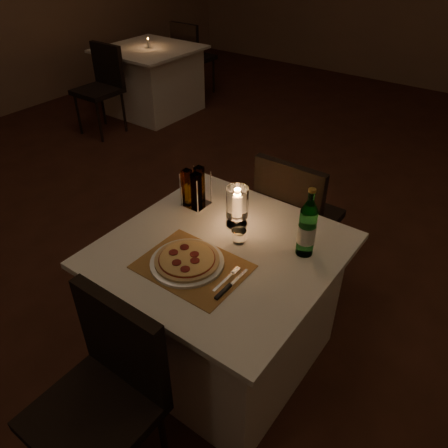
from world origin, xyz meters
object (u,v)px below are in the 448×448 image
Objects in this scene: chair_far at (294,212)px; pizza at (187,259)px; hurricane_candle at (237,204)px; water_bottle at (307,229)px; main_table at (222,305)px; tumbler at (239,237)px; plate at (187,262)px; neighbor_table_left at (152,80)px; chair_near at (107,384)px.

chair_far is 0.92m from pizza.
chair_far is 0.61m from hurricane_candle.
pizza is 0.85× the size of water_bottle.
main_table is 14.55× the size of tumbler.
main_table is 0.41m from tumbler.
chair_far is at bearing 86.80° from plate.
neighbor_table_left is at bearing 141.19° from hurricane_candle.
water_bottle reaches higher than tumbler.
water_bottle is at bearing -58.76° from chair_far.
main_table is at bearing 90.00° from chair_near.
neighbor_table_left is (-2.86, 2.34, -0.40)m from tumbler.
main_table is at bearing 74.44° from pizza.
neighbor_table_left is (-3.13, 2.23, -0.50)m from water_bottle.
pizza is 1.37× the size of hurricane_candle.
plate is 3.81m from neighbor_table_left.
water_bottle is 0.33× the size of neighbor_table_left.
plate is 1.14× the size of pizza.
chair_near is 4.21m from neighbor_table_left.
water_bottle is at bearing 70.60° from chair_near.
plate reaches higher than main_table.
main_table is at bearing 74.48° from plate.
tumbler is (0.04, -0.64, 0.23)m from chair_far.
water_bottle is 0.37m from hurricane_candle.
pizza is 0.28× the size of neighbor_table_left.
pizza is 0.27m from tumbler.
hurricane_candle reaches higher than chair_near.
pizza is 0.38m from hurricane_candle.
pizza is 0.53m from water_bottle.
chair_near reaches higher than pizza.
hurricane_candle is at bearing 93.03° from chair_near.
plate is (-0.05, -0.89, 0.20)m from chair_far.
main_table is 1.11× the size of chair_near.
chair_far is at bearing 86.79° from pizza.
neighbor_table_left is (-2.81, 1.70, -0.18)m from chair_far.
main_table is 0.52m from hurricane_candle.
chair_near is at bearing -90.00° from main_table.
tumbler is at bearing -51.55° from hurricane_candle.
chair_near is at bearing -90.00° from chair_far.
pizza is at bearing -138.03° from plate.
tumbler is at bearing 70.36° from plate.
neighbor_table_left is at bearing 144.60° from water_bottle.
chair_far is at bearing 93.76° from tumbler.
plate is 0.39m from hurricane_candle.
chair_near is at bearing -84.65° from plate.
chair_near reaches higher than tumbler.
water_bottle is (0.28, 0.11, 0.10)m from tumbler.
chair_near is 13.09× the size of tumbler.
chair_near is 2.81× the size of plate.
hurricane_candle is at bearing -95.22° from chair_far.
plate is at bearing -43.20° from neighbor_table_left.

